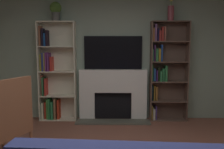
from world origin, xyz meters
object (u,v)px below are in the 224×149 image
bookshelf_right (164,69)px  vase_with_flowers (171,12)px  tv (113,53)px  bookshelf_left (54,76)px  fireplace (113,94)px  potted_plant (56,10)px  armchair (1,124)px

bookshelf_right → vase_with_flowers: bearing=-35.6°
bookshelf_right → tv: bearing=176.5°
tv → bookshelf_left: size_ratio=0.59×
bookshelf_right → bookshelf_left: bearing=-179.9°
tv → bookshelf_right: size_ratio=0.59×
tv → vase_with_flowers: bearing=-6.2°
fireplace → potted_plant: potted_plant is taller
bookshelf_left → bookshelf_right: 2.22m
armchair → vase_with_flowers: bearing=37.8°
armchair → tv: bearing=56.2°
bookshelf_right → armchair: bookshelf_right is taller
tv → potted_plant: potted_plant is taller
potted_plant → vase_with_flowers: vase_with_flowers is taller
tv → armchair: bearing=-123.8°
fireplace → potted_plant: 1.99m
bookshelf_right → armchair: size_ratio=1.77×
bookshelf_left → vase_with_flowers: vase_with_flowers is taller
tv → vase_with_flowers: (1.11, -0.12, 0.78)m
fireplace → bookshelf_right: size_ratio=0.74×
potted_plant → armchair: (-0.26, -1.92, -1.62)m
bookshelf_left → potted_plant: 1.29m
tv → vase_with_flowers: 1.36m
fireplace → bookshelf_left: bookshelf_left is taller
fireplace → bookshelf_left: bearing=179.9°
bookshelf_left → potted_plant: bearing=-32.4°
bookshelf_left → armchair: size_ratio=1.77×
fireplace → bookshelf_right: 1.14m
bookshelf_left → armchair: (-0.17, -1.97, -0.34)m
bookshelf_left → potted_plant: (0.09, -0.06, 1.28)m
fireplace → vase_with_flowers: bearing=-2.7°
potted_plant → fireplace: bearing=2.7°
fireplace → bookshelf_right: bearing=0.3°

